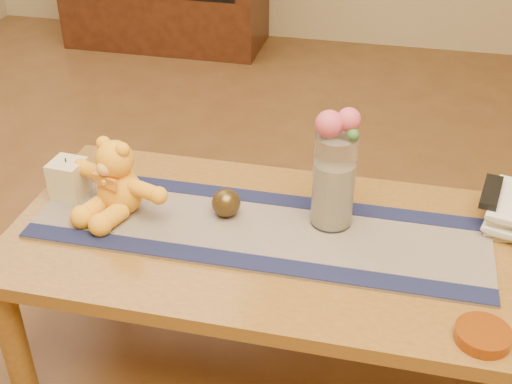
% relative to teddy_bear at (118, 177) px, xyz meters
% --- Properties ---
extents(floor, '(5.50, 5.50, 0.00)m').
position_rel_teddy_bear_xyz_m(floor, '(0.43, -0.02, -0.56)').
color(floor, '#543318').
rests_on(floor, ground).
extents(coffee_table_top, '(1.40, 0.70, 0.04)m').
position_rel_teddy_bear_xyz_m(coffee_table_top, '(0.43, -0.02, -0.13)').
color(coffee_table_top, brown).
rests_on(coffee_table_top, floor).
extents(table_leg_fl, '(0.07, 0.07, 0.41)m').
position_rel_teddy_bear_xyz_m(table_leg_fl, '(-0.21, -0.31, -0.35)').
color(table_leg_fl, brown).
rests_on(table_leg_fl, floor).
extents(table_leg_bl, '(0.07, 0.07, 0.41)m').
position_rel_teddy_bear_xyz_m(table_leg_bl, '(-0.21, 0.27, -0.35)').
color(table_leg_bl, brown).
rests_on(table_leg_bl, floor).
extents(table_leg_br, '(0.07, 0.07, 0.41)m').
position_rel_teddy_bear_xyz_m(table_leg_br, '(1.07, 0.27, -0.35)').
color(table_leg_br, brown).
rests_on(table_leg_br, floor).
extents(persian_runner, '(1.20, 0.35, 0.01)m').
position_rel_teddy_bear_xyz_m(persian_runner, '(0.39, -0.01, -0.10)').
color(persian_runner, '#1C1742').
rests_on(persian_runner, coffee_table_top).
extents(runner_border_near, '(1.20, 0.06, 0.00)m').
position_rel_teddy_bear_xyz_m(runner_border_near, '(0.39, -0.15, -0.10)').
color(runner_border_near, '#13173A').
rests_on(runner_border_near, persian_runner).
extents(runner_border_far, '(1.20, 0.06, 0.00)m').
position_rel_teddy_bear_xyz_m(runner_border_far, '(0.39, 0.14, -0.10)').
color(runner_border_far, '#13173A').
rests_on(runner_border_far, persian_runner).
extents(teddy_bear, '(0.36, 0.33, 0.20)m').
position_rel_teddy_bear_xyz_m(teddy_bear, '(0.00, 0.00, 0.00)').
color(teddy_bear, '#F8A61F').
rests_on(teddy_bear, persian_runner).
extents(pillar_candle, '(0.10, 0.10, 0.11)m').
position_rel_teddy_bear_xyz_m(pillar_candle, '(-0.17, 0.03, -0.05)').
color(pillar_candle, beige).
rests_on(pillar_candle, persian_runner).
extents(candle_wick, '(0.00, 0.00, 0.01)m').
position_rel_teddy_bear_xyz_m(candle_wick, '(-0.17, 0.03, 0.01)').
color(candle_wick, black).
rests_on(candle_wick, pillar_candle).
extents(glass_vase, '(0.11, 0.11, 0.26)m').
position_rel_teddy_bear_xyz_m(glass_vase, '(0.57, 0.06, 0.03)').
color(glass_vase, silver).
rests_on(glass_vase, persian_runner).
extents(potpourri_fill, '(0.09, 0.09, 0.18)m').
position_rel_teddy_bear_xyz_m(potpourri_fill, '(0.57, 0.06, -0.01)').
color(potpourri_fill, beige).
rests_on(potpourri_fill, glass_vase).
extents(rose_left, '(0.07, 0.07, 0.07)m').
position_rel_teddy_bear_xyz_m(rose_left, '(0.55, 0.05, 0.19)').
color(rose_left, '#C6465C').
rests_on(rose_left, glass_vase).
extents(rose_right, '(0.06, 0.06, 0.06)m').
position_rel_teddy_bear_xyz_m(rose_right, '(0.60, 0.07, 0.20)').
color(rose_right, '#C6465C').
rests_on(rose_right, glass_vase).
extents(blue_flower_back, '(0.04, 0.04, 0.04)m').
position_rel_teddy_bear_xyz_m(blue_flower_back, '(0.58, 0.10, 0.19)').
color(blue_flower_back, '#4C52A5').
rests_on(blue_flower_back, glass_vase).
extents(blue_flower_side, '(0.04, 0.04, 0.04)m').
position_rel_teddy_bear_xyz_m(blue_flower_side, '(0.54, 0.08, 0.18)').
color(blue_flower_side, '#4C52A5').
rests_on(blue_flower_side, glass_vase).
extents(leaf_sprig, '(0.03, 0.03, 0.03)m').
position_rel_teddy_bear_xyz_m(leaf_sprig, '(0.61, 0.04, 0.18)').
color(leaf_sprig, '#33662D').
rests_on(leaf_sprig, glass_vase).
extents(bronze_ball, '(0.10, 0.10, 0.08)m').
position_rel_teddy_bear_xyz_m(bronze_ball, '(0.29, 0.03, -0.06)').
color(bronze_ball, '#433216').
rests_on(bronze_ball, persian_runner).
extents(book_bottom, '(0.19, 0.24, 0.02)m').
position_rel_teddy_bear_xyz_m(book_bottom, '(0.98, 0.20, -0.10)').
color(book_bottom, beige).
rests_on(book_bottom, coffee_table_top).
extents(book_lower, '(0.22, 0.26, 0.02)m').
position_rel_teddy_bear_xyz_m(book_lower, '(0.98, 0.19, -0.08)').
color(book_lower, beige).
rests_on(book_lower, book_bottom).
extents(book_upper, '(0.18, 0.24, 0.02)m').
position_rel_teddy_bear_xyz_m(book_upper, '(0.97, 0.20, -0.06)').
color(book_upper, beige).
rests_on(book_upper, book_lower).
extents(book_top, '(0.21, 0.26, 0.02)m').
position_rel_teddy_bear_xyz_m(book_top, '(0.98, 0.20, -0.04)').
color(book_top, beige).
rests_on(book_top, book_upper).
extents(tv_remote, '(0.07, 0.17, 0.02)m').
position_rel_teddy_bear_xyz_m(tv_remote, '(0.98, 0.19, -0.02)').
color(tv_remote, black).
rests_on(tv_remote, book_top).
extents(amber_dish, '(0.15, 0.15, 0.03)m').
position_rel_teddy_bear_xyz_m(amber_dish, '(0.94, -0.29, -0.09)').
color(amber_dish, '#BF5914').
rests_on(amber_dish, coffee_table_top).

